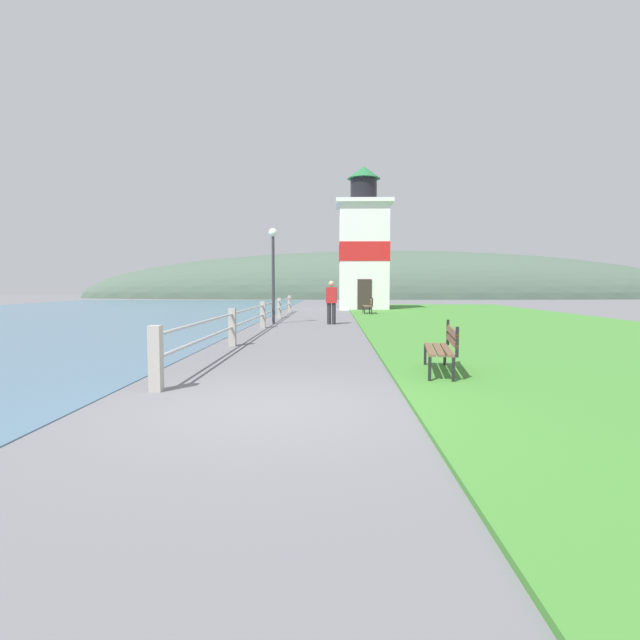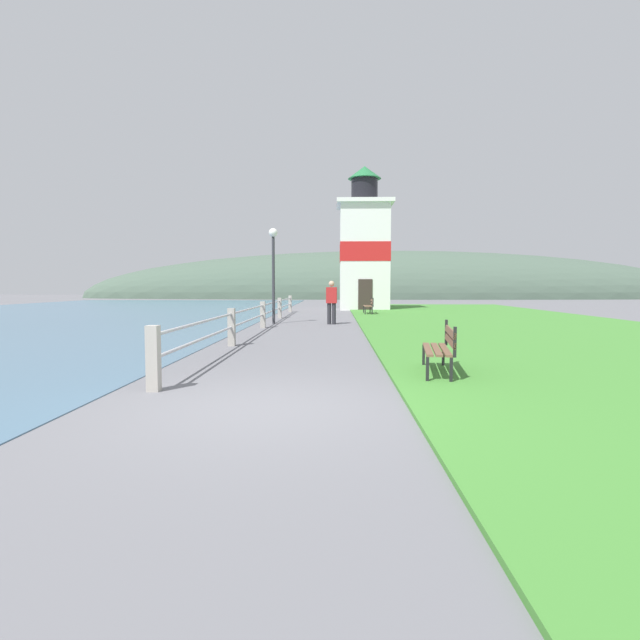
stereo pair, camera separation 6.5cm
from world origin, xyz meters
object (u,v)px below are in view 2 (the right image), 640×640
person_strolling (332,301)px  park_bench_near (442,346)px  lighthouse (364,249)px  park_bench_midway (369,305)px  lamp_post (273,258)px

person_strolling → park_bench_near: bearing=-165.9°
lighthouse → person_strolling: (-2.05, -12.88, -3.07)m
park_bench_midway → person_strolling: size_ratio=0.94×
park_bench_midway → lamp_post: lamp_post is taller
park_bench_near → park_bench_midway: (-0.01, 18.64, -0.00)m
park_bench_near → lighthouse: bearing=-82.2°
park_bench_near → lamp_post: size_ratio=0.44×
park_bench_midway → lamp_post: size_ratio=0.42×
park_bench_midway → park_bench_near: bearing=90.3°
park_bench_midway → lighthouse: size_ratio=0.18×
lamp_post → lighthouse: bearing=70.4°
park_bench_midway → person_strolling: (-2.02, -6.95, 0.43)m
person_strolling → lighthouse: bearing=-4.8°
park_bench_near → lamp_post: (-4.45, 11.98, 2.20)m
park_bench_near → park_bench_midway: bearing=-82.1°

